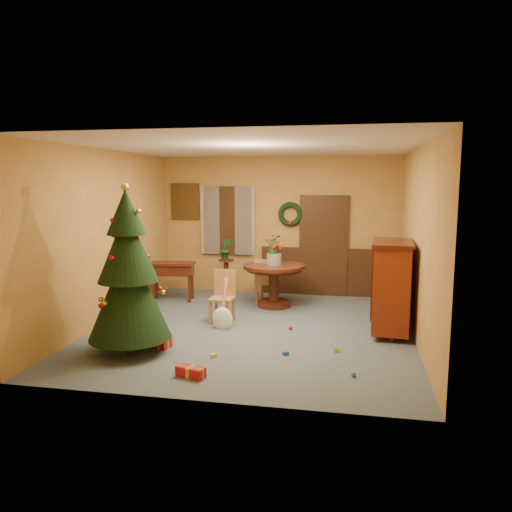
% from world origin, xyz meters
% --- Properties ---
extents(room_envelope, '(5.50, 5.50, 5.50)m').
position_xyz_m(room_envelope, '(0.21, 2.70, 1.12)').
color(room_envelope, '#3B4955').
rests_on(room_envelope, ground).
extents(dining_table, '(1.18, 1.18, 0.81)m').
position_xyz_m(dining_table, '(0.09, 1.54, 0.57)').
color(dining_table, '#32180B').
rests_on(dining_table, floor).
extents(urn, '(0.28, 0.28, 0.21)m').
position_xyz_m(urn, '(0.09, 1.54, 0.92)').
color(urn, slate).
rests_on(urn, dining_table).
extents(centerpiece_plant, '(0.33, 0.29, 0.37)m').
position_xyz_m(centerpiece_plant, '(0.09, 1.54, 1.21)').
color(centerpiece_plant, '#1E4C23').
rests_on(centerpiece_plant, urn).
extents(chair_near, '(0.40, 0.40, 0.89)m').
position_xyz_m(chair_near, '(-0.59, 0.34, 0.47)').
color(chair_near, '#8D5E38').
rests_on(chair_near, floor).
extents(chair_far, '(0.43, 0.43, 0.89)m').
position_xyz_m(chair_far, '(-0.10, 1.75, 0.48)').
color(chair_far, '#8D5E38').
rests_on(chair_far, floor).
extents(guitar, '(0.37, 0.54, 0.78)m').
position_xyz_m(guitar, '(-0.49, -0.08, 0.40)').
color(guitar, white).
rests_on(guitar, floor).
extents(plant_stand, '(0.32, 0.32, 0.81)m').
position_xyz_m(plant_stand, '(-0.95, 1.96, 0.51)').
color(plant_stand, '#32180B').
rests_on(plant_stand, floor).
extents(stand_plant, '(0.24, 0.20, 0.42)m').
position_xyz_m(stand_plant, '(-0.95, 1.96, 1.02)').
color(stand_plant, '#19471E').
rests_on(stand_plant, plant_stand).
extents(christmas_tree, '(1.14, 1.14, 2.35)m').
position_xyz_m(christmas_tree, '(-1.47, -1.40, 1.11)').
color(christmas_tree, '#382111').
rests_on(christmas_tree, floor).
extents(writing_desk, '(0.92, 0.54, 0.77)m').
position_xyz_m(writing_desk, '(-1.99, 1.64, 0.58)').
color(writing_desk, '#32180B').
rests_on(writing_desk, floor).
extents(sideboard, '(0.66, 1.17, 1.46)m').
position_xyz_m(sideboard, '(2.15, 0.19, 0.78)').
color(sideboard, '#61250B').
rests_on(sideboard, floor).
extents(gift_a, '(0.34, 0.27, 0.18)m').
position_xyz_m(gift_a, '(-1.34, -0.89, 0.09)').
color(gift_a, brown).
rests_on(gift_a, floor).
extents(gift_b, '(0.24, 0.24, 0.20)m').
position_xyz_m(gift_b, '(-1.09, -1.17, 0.10)').
color(gift_b, maroon).
rests_on(gift_b, floor).
extents(gift_c, '(0.27, 0.22, 0.13)m').
position_xyz_m(gift_c, '(-1.48, -0.75, 0.06)').
color(gift_c, brown).
rests_on(gift_c, floor).
extents(gift_d, '(0.39, 0.24, 0.13)m').
position_xyz_m(gift_d, '(-0.35, -2.12, 0.06)').
color(gift_d, maroon).
rests_on(gift_d, floor).
extents(toy_a, '(0.09, 0.09, 0.05)m').
position_xyz_m(toy_a, '(0.68, -1.13, 0.03)').
color(toy_a, '#235297').
rests_on(toy_a, floor).
extents(toy_b, '(0.06, 0.06, 0.06)m').
position_xyz_m(toy_b, '(1.60, -1.74, 0.03)').
color(toy_b, '#258A2E').
rests_on(toy_b, floor).
extents(toy_c, '(0.09, 0.09, 0.05)m').
position_xyz_m(toy_c, '(-0.27, -1.41, 0.03)').
color(toy_c, yellow).
rests_on(toy_c, floor).
extents(toy_d, '(0.06, 0.06, 0.06)m').
position_xyz_m(toy_d, '(0.60, 0.06, 0.03)').
color(toy_d, red).
rests_on(toy_d, floor).
extents(toy_e, '(0.09, 0.07, 0.05)m').
position_xyz_m(toy_e, '(1.37, -0.87, 0.03)').
color(toy_e, gold).
rests_on(toy_e, floor).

